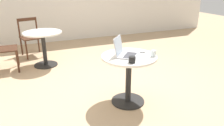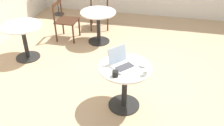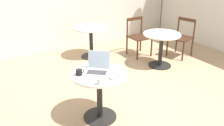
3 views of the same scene
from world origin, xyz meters
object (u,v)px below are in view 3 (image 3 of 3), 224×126
Objects in this scene: chair_mid_back at (138,37)px; drinking_glass at (100,82)px; cafe_table_mid at (161,43)px; laptop at (98,68)px; cafe_table_far at (91,35)px; mug at (79,72)px; chair_mid_right at (182,37)px; cafe_table_near at (99,86)px; mouse at (111,78)px.

drinking_glass is at bearing -137.05° from chair_mid_back.
laptop reaches higher than cafe_table_mid.
chair_mid_back is at bearing 39.88° from laptop.
cafe_table_far is 6.31× the size of mug.
chair_mid_right is at bearing -35.66° from chair_mid_back.
mug is 1.41× the size of drinking_glass.
cafe_table_near is 2.61m from chair_mid_back.
laptop is at bearing -140.12° from chair_mid_back.
mouse reaches higher than cafe_table_far.
cafe_table_far is at bearing 150.18° from chair_mid_right.
laptop is at bearing 98.03° from mouse.
cafe_table_far is (0.99, 2.15, 0.00)m from cafe_table_near.
mug reaches higher than cafe_table_mid.
cafe_table_mid is at bearing -90.10° from chair_mid_back.
cafe_table_mid is 2.17m from laptop.
mouse is (-1.93, -1.93, 0.28)m from chair_mid_back.
mouse is 0.83× the size of mug.
laptop is (-2.77, -1.07, 0.32)m from chair_mid_right.
mouse is at bearing -81.97° from laptop.
chair_mid_back is 2.93m from drinking_glass.
cafe_table_far is at bearing 68.47° from mouse.
chair_mid_back is at bearing 35.84° from mug.
chair_mid_back reaches higher than drinking_glass.
drinking_glass reaches higher than mouse.
chair_mid_back is at bearing 40.64° from cafe_table_near.
cafe_table_mid is 0.88× the size of chair_mid_right.
laptop is at bearing -158.85° from chair_mid_right.
mug is (-0.26, 0.03, -0.01)m from laptop.
laptop reaches higher than mug.
chair_mid_back is at bearing 45.03° from mouse.
chair_mid_back reaches higher than mug.
cafe_table_mid is at bearing -166.25° from chair_mid_right.
laptop reaches higher than chair_mid_back.
chair_mid_right is at bearing 13.75° from cafe_table_mid.
chair_mid_back is at bearing -24.54° from cafe_table_far.
cafe_table_far is at bearing 65.26° from cafe_table_near.
cafe_table_near and cafe_table_mid have the same top height.
drinking_glass is at bearing -115.62° from laptop.
mug is (-2.23, -0.84, 0.23)m from cafe_table_mid.
chair_mid_back is 10.11× the size of drinking_glass.
laptop reaches higher than mouse.
mug reaches higher than mouse.
chair_mid_right is 1.00× the size of chair_mid_back.
mug reaches higher than cafe_table_far.
cafe_table_mid is 2.39m from mug.
mouse is (0.04, -0.29, -0.04)m from laptop.
chair_mid_back is at bearing 89.90° from cafe_table_mid.
chair_mid_right is 10.11× the size of drinking_glass.
cafe_table_near is 2.37m from cafe_table_far.
cafe_table_far is 2.70m from drinking_glass.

